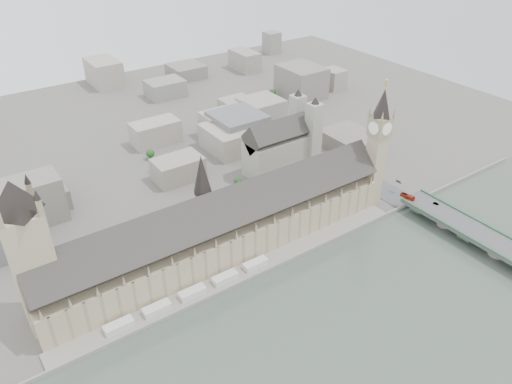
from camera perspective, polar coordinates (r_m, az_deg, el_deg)
ground at (r=353.99m, az=-2.07°, el=-8.69°), size 900.00×900.00×0.00m
embankment_wall at (r=343.53m, az=-0.68°, el=-9.84°), size 600.00×1.50×3.00m
river_terrace at (r=348.56m, az=-1.39°, el=-9.22°), size 270.00×15.00×2.00m
terrace_tents at (r=332.39m, az=-7.30°, el=-11.31°), size 118.00×7.00×4.00m
palace_of_westminster at (r=353.18m, az=-3.89°, el=-4.16°), size 265.00×40.73×55.44m
elizabeth_tower at (r=405.28m, az=13.78°, el=5.81°), size 17.00×17.00×107.50m
victoria_tower at (r=308.86m, az=-24.54°, el=-5.97°), size 30.00×30.00×100.00m
central_tower at (r=334.31m, az=-6.13°, el=0.68°), size 13.00×13.00×48.00m
westminster_bridge at (r=404.30m, az=25.04°, el=-5.41°), size 25.00×325.00×10.25m
westminster_abbey at (r=459.11m, az=3.02°, el=5.31°), size 68.00×36.00×64.00m
city_skyline_inland at (r=537.15m, az=-16.65°, el=7.36°), size 720.00×360.00×38.00m
park_trees at (r=387.39m, az=-8.20°, el=-3.57°), size 110.00×30.00×15.00m
red_bus_north at (r=425.68m, az=16.93°, el=-0.49°), size 5.60×12.62×3.42m
car_silver at (r=425.43m, az=19.87°, el=-1.25°), size 3.17×4.68×1.46m
car_approach at (r=446.62m, az=16.00°, el=1.16°), size 3.05×5.79×1.60m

